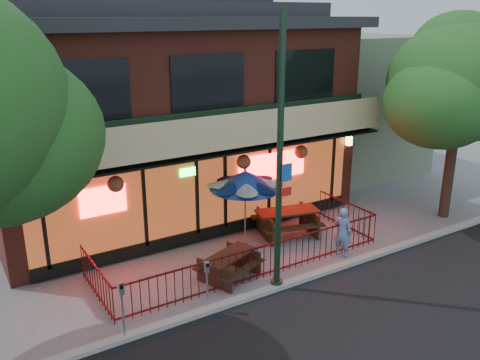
# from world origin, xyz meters

# --- Properties ---
(ground) EXTENTS (80.00, 80.00, 0.00)m
(ground) POSITION_xyz_m (0.00, 0.00, 0.00)
(ground) COLOR gray
(ground) RESTS_ON ground
(curb) EXTENTS (80.00, 0.25, 0.12)m
(curb) POSITION_xyz_m (0.00, -0.50, 0.06)
(curb) COLOR #999993
(curb) RESTS_ON ground
(restaurant_building) EXTENTS (12.96, 9.49, 8.05)m
(restaurant_building) POSITION_xyz_m (0.00, 7.11, 4.13)
(restaurant_building) COLOR maroon
(restaurant_building) RESTS_ON ground
(neighbor_building) EXTENTS (6.00, 7.00, 6.00)m
(neighbor_building) POSITION_xyz_m (9.00, 7.70, 3.00)
(neighbor_building) COLOR slate
(neighbor_building) RESTS_ON ground
(patio_fence) EXTENTS (8.44, 2.62, 1.00)m
(patio_fence) POSITION_xyz_m (0.00, 0.50, 0.63)
(patio_fence) COLOR #400D11
(patio_fence) RESTS_ON ground
(street_light) EXTENTS (0.43, 0.32, 7.00)m
(street_light) POSITION_xyz_m (0.00, -0.40, 3.15)
(street_light) COLOR black
(street_light) RESTS_ON ground
(street_tree_right) EXTENTS (4.80, 4.80, 7.02)m
(street_tree_right) POSITION_xyz_m (8.04, 0.59, 4.96)
(street_tree_right) COLOR #38271C
(street_tree_right) RESTS_ON ground
(picnic_table_left) EXTENTS (1.97, 1.75, 0.70)m
(picnic_table_left) POSITION_xyz_m (-0.80, 0.70, 0.46)
(picnic_table_left) COLOR #331D12
(picnic_table_left) RESTS_ON ground
(picnic_table_right) EXTENTS (2.32, 1.98, 0.86)m
(picnic_table_right) POSITION_xyz_m (2.26, 2.15, 0.56)
(picnic_table_right) COLOR #2E2110
(picnic_table_right) RESTS_ON ground
(patio_umbrella) EXTENTS (2.18, 2.18, 2.49)m
(patio_umbrella) POSITION_xyz_m (0.72, 2.28, 2.12)
(patio_umbrella) COLOR gray
(patio_umbrella) RESTS_ON ground
(pedestrian) EXTENTS (0.55, 0.65, 1.52)m
(pedestrian) POSITION_xyz_m (2.74, 0.09, 0.76)
(pedestrian) COLOR #577EAE
(pedestrian) RESTS_ON ground
(parking_meter_near) EXTENTS (0.14, 0.13, 1.30)m
(parking_meter_near) POSITION_xyz_m (-2.07, -0.40, 0.88)
(parking_meter_near) COLOR #9A9CA2
(parking_meter_near) RESTS_ON ground
(parking_meter_far) EXTENTS (0.14, 0.12, 1.43)m
(parking_meter_far) POSITION_xyz_m (-4.20, -0.48, 0.97)
(parking_meter_far) COLOR #9DA0A6
(parking_meter_far) RESTS_ON ground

